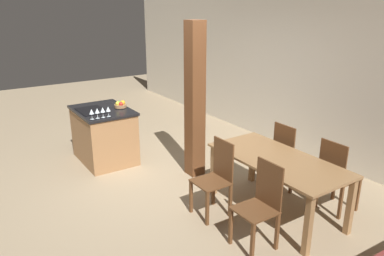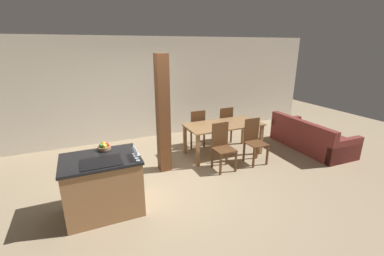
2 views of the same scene
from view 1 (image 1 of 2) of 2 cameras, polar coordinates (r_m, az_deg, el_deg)
ground_plane at (r=5.82m, az=-4.96°, el=-7.67°), size 16.00×16.00×0.00m
wall_back at (r=7.02m, az=14.58°, el=8.02°), size 11.20×0.08×2.70m
kitchen_island at (r=6.46m, az=-13.25°, el=-1.01°), size 1.12×0.83×0.91m
fruit_bowl at (r=6.33m, az=-10.87°, el=3.50°), size 0.20×0.20×0.11m
wine_glass_near at (r=5.75m, az=-15.06°, el=2.39°), size 0.07×0.07×0.16m
wine_glass_middle at (r=5.77m, az=-14.26°, el=2.53°), size 0.07×0.07×0.16m
wine_glass_far at (r=5.80m, az=-13.45°, el=2.67°), size 0.07×0.07×0.16m
wine_glass_end at (r=5.83m, az=-12.66°, el=2.81°), size 0.07×0.07×0.16m
dining_table at (r=4.78m, az=12.83°, el=-5.65°), size 1.77×0.85×0.74m
dining_chair_near_left at (r=4.71m, az=3.65°, el=-7.43°), size 0.40×0.40×0.97m
dining_chair_near_right at (r=4.18m, az=10.38°, el=-11.33°), size 0.40×0.40×0.97m
dining_chair_far_left at (r=5.52m, az=14.45°, el=-3.95°), size 0.40×0.40×0.97m
dining_chair_far_right at (r=5.08m, az=21.10°, el=-6.70°), size 0.40×0.40×0.97m
timber_post at (r=5.57m, az=0.44°, el=4.06°), size 0.23×0.23×2.34m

